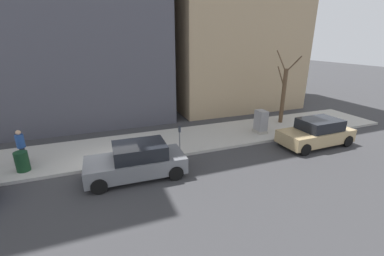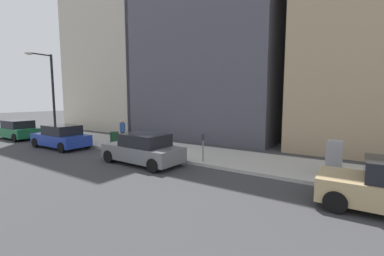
% 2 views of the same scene
% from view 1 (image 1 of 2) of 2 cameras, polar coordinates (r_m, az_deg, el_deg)
% --- Properties ---
extents(ground_plane, '(120.00, 120.00, 0.00)m').
position_cam_1_polar(ground_plane, '(12.73, -16.62, -8.44)').
color(ground_plane, '#38383A').
extents(sidewalk, '(4.00, 36.00, 0.15)m').
position_cam_1_polar(sidewalk, '(14.52, -17.38, -4.70)').
color(sidewalk, '#B2AFA8').
rests_on(sidewalk, ground).
extents(parked_car_tan, '(2.00, 4.24, 1.52)m').
position_cam_1_polar(parked_car_tan, '(16.07, 25.92, -0.95)').
color(parked_car_tan, tan).
rests_on(parked_car_tan, ground).
extents(parked_car_grey, '(2.02, 4.25, 1.52)m').
position_cam_1_polar(parked_car_grey, '(11.43, -12.15, -7.19)').
color(parked_car_grey, slate).
rests_on(parked_car_grey, ground).
extents(parking_meter, '(0.14, 0.10, 1.35)m').
position_cam_1_polar(parking_meter, '(13.30, -2.78, -1.79)').
color(parking_meter, slate).
rests_on(parking_meter, sidewalk).
extents(utility_box, '(0.83, 0.61, 1.43)m').
position_cam_1_polar(utility_box, '(16.55, 15.03, 1.32)').
color(utility_box, '#A8A399').
rests_on(utility_box, sidewalk).
extents(bare_tree, '(1.95, 0.53, 4.89)m').
position_cam_1_polar(bare_tree, '(18.84, 19.64, 7.20)').
color(bare_tree, brown).
rests_on(bare_tree, sidewalk).
extents(trash_bin, '(0.56, 0.56, 0.90)m').
position_cam_1_polar(trash_bin, '(13.70, -33.58, -6.21)').
color(trash_bin, '#14381E').
rests_on(trash_bin, sidewalk).
extents(pedestrian_near_meter, '(0.37, 0.36, 1.66)m').
position_cam_1_polar(pedestrian_near_meter, '(14.29, -33.74, -3.17)').
color(pedestrian_near_meter, '#1E1E2D').
rests_on(pedestrian_near_meter, sidewalk).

